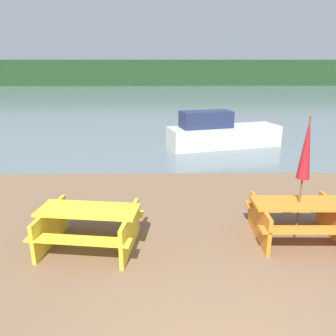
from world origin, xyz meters
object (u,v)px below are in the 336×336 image
Objects in this scene: picnic_table_yellow at (89,224)px; picnic_table_orange at (297,216)px; boat at (221,133)px; umbrella_crimson at (306,149)px.

picnic_table_yellow is 1.11× the size of picnic_table_orange.
picnic_table_orange is 7.45m from boat.
picnic_table_orange is at bearing 90.00° from umbrella_crimson.
umbrella_crimson is 0.50× the size of boat.
boat is at bearing 91.82° from umbrella_crimson.
umbrella_crimson reaches higher than boat.
boat reaches higher than picnic_table_orange.
umbrella_crimson is 7.54m from boat.
picnic_table_yellow is at bearing -176.14° from umbrella_crimson.
boat reaches higher than picnic_table_yellow.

